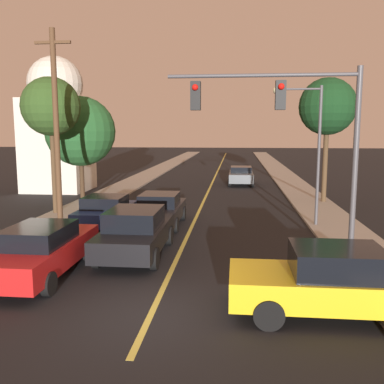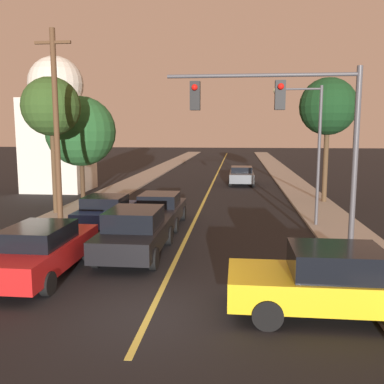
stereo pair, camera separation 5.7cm
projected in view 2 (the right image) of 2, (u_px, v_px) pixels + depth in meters
ground_plane at (149, 316)px, 10.14m from camera, size 200.00×200.00×0.00m
road_surface at (218, 172)px, 45.57m from camera, size 10.59×80.00×0.01m
sidewalk_left at (158, 171)px, 46.25m from camera, size 2.50×80.00×0.12m
sidewalk_right at (280, 172)px, 44.88m from camera, size 2.50×80.00×0.12m
car_near_lane_front at (136, 232)px, 14.97m from camera, size 2.10×4.91×1.69m
car_near_lane_second at (160, 209)px, 19.71m from camera, size 2.03×4.34×1.52m
car_outer_lane_front at (41, 250)px, 12.89m from camera, size 1.97×5.03×1.58m
car_outer_lane_second at (106, 211)px, 19.22m from camera, size 2.09×3.97×1.48m
car_far_oncoming at (242, 175)px, 34.65m from camera, size 2.01×4.39×1.46m
car_crossing_right at (329, 281)px, 10.10m from camera, size 4.67×2.09×1.66m
traffic_signal_mast at (292, 123)px, 13.40m from camera, size 6.01×0.42×6.21m
streetlamp_right at (307, 134)px, 18.99m from camera, size 2.16×0.36×6.21m
utility_pole_left at (56, 126)px, 18.74m from camera, size 1.60×0.24×8.58m
tree_left_near at (51, 107)px, 21.59m from camera, size 2.96×2.96×6.94m
tree_left_far at (81, 131)px, 25.60m from camera, size 4.17×4.17×6.29m
tree_right_near at (328, 107)px, 25.01m from camera, size 3.34×3.34×7.32m
domed_building_left at (58, 125)px, 30.81m from camera, size 4.22×4.22×9.58m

